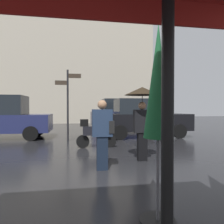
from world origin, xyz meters
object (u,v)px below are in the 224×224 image
object	(u,v)px
pedestrian_with_umbrella	(142,103)
parked_scooter	(95,132)
street_signpost	(68,98)
parked_car_right	(143,117)
folded_patio_umbrella_near	(158,89)
parked_car_left	(2,117)
pedestrian_with_bag	(103,130)
parked_car_distant	(123,114)

from	to	relation	value
pedestrian_with_umbrella	parked_scooter	world-z (taller)	pedestrian_with_umbrella
parked_scooter	street_signpost	size ratio (longest dim) A/B	0.47
pedestrian_with_umbrella	parked_scooter	bearing A→B (deg)	93.75
pedestrian_with_umbrella	parked_car_right	world-z (taller)	pedestrian_with_umbrella
folded_patio_umbrella_near	parked_car_right	xyz separation A→B (m)	(2.20, 7.40, -0.69)
parked_car_left	folded_patio_umbrella_near	bearing A→B (deg)	-47.47
pedestrian_with_umbrella	pedestrian_with_bag	bearing A→B (deg)	-175.48
parked_car_left	street_signpost	bearing A→B (deg)	-8.54
parked_car_right	parked_car_distant	size ratio (longest dim) A/B	0.98
parked_car_distant	street_signpost	distance (m)	5.81
folded_patio_umbrella_near	parked_scooter	size ratio (longest dim) A/B	1.70
pedestrian_with_umbrella	parked_car_right	xyz separation A→B (m)	(1.47, 4.48, -0.60)
parked_scooter	parked_car_left	xyz separation A→B (m)	(-4.02, 2.80, 0.43)
folded_patio_umbrella_near	parked_scooter	xyz separation A→B (m)	(-0.36, 4.93, -1.08)
folded_patio_umbrella_near	parked_car_left	xyz separation A→B (m)	(-4.38, 7.73, -0.64)
parked_scooter	pedestrian_with_umbrella	bearing A→B (deg)	-53.88
pedestrian_with_bag	parked_car_right	xyz separation A→B (m)	(2.60, 5.11, 0.05)
folded_patio_umbrella_near	street_signpost	xyz separation A→B (m)	(-1.38, 6.54, 0.20)
pedestrian_with_umbrella	parked_scooter	size ratio (longest dim) A/B	1.38
pedestrian_with_umbrella	pedestrian_with_bag	distance (m)	1.45
pedestrian_with_umbrella	street_signpost	xyz separation A→B (m)	(-2.12, 3.62, 0.29)
parked_car_left	street_signpost	xyz separation A→B (m)	(3.00, -1.18, 0.84)
parked_car_left	street_signpost	distance (m)	3.33
parked_scooter	parked_car_distant	bearing A→B (deg)	76.67
parked_car_right	parked_car_left	bearing A→B (deg)	-177.07
parked_scooter	parked_car_left	distance (m)	4.92
pedestrian_with_umbrella	street_signpost	distance (m)	4.20
pedestrian_with_umbrella	street_signpost	world-z (taller)	street_signpost
pedestrian_with_umbrella	parked_car_distant	bearing A→B (deg)	56.30
pedestrian_with_umbrella	street_signpost	size ratio (longest dim) A/B	0.65
parked_scooter	street_signpost	xyz separation A→B (m)	(-1.02, 1.61, 1.28)
parked_car_distant	folded_patio_umbrella_near	bearing A→B (deg)	-111.29
folded_patio_umbrella_near	pedestrian_with_umbrella	distance (m)	3.02
folded_patio_umbrella_near	pedestrian_with_bag	world-z (taller)	folded_patio_umbrella_near
street_signpost	folded_patio_umbrella_near	bearing A→B (deg)	-78.07
parked_scooter	street_signpost	bearing A→B (deg)	129.98
parked_car_right	street_signpost	bearing A→B (deg)	-160.79
pedestrian_with_bag	parked_car_distant	world-z (taller)	parked_car_distant
pedestrian_with_umbrella	parked_scooter	distance (m)	2.49
pedestrian_with_bag	parked_scooter	size ratio (longest dim) A/B	1.11
parked_car_distant	pedestrian_with_umbrella	bearing A→B (deg)	-109.91
parked_car_left	parked_car_right	world-z (taller)	parked_car_left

